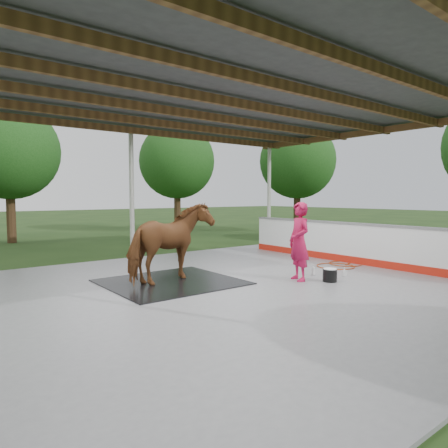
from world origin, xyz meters
TOP-DOWN VIEW (x-y plane):
  - ground at (0.00, 0.00)m, footprint 100.00×100.00m
  - concrete_slab at (0.00, 0.00)m, footprint 12.00×10.00m
  - pavilion_structure at (0.00, -0.00)m, footprint 12.60×10.60m
  - dasher_board at (4.60, 0.00)m, footprint 0.16×8.00m
  - tree_belt at (0.30, 0.90)m, footprint 28.00×28.00m
  - rubber_mat at (-0.75, 1.13)m, footprint 2.75×2.58m
  - horse at (-0.75, 1.13)m, footprint 2.22×1.45m
  - handler at (1.63, -0.45)m, footprint 0.59×0.74m
  - wash_bucket at (2.07, -0.96)m, footprint 0.31×0.31m
  - soap_bottle_a at (2.35, -0.26)m, footprint 0.10×0.10m
  - soap_bottle_b at (2.83, -0.80)m, footprint 0.13×0.13m
  - hose_coil at (3.99, 0.15)m, footprint 2.22×1.03m

SIDE VIEW (x-z plane):
  - ground at x=0.00m, z-range 0.00..0.00m
  - concrete_slab at x=0.00m, z-range 0.00..0.05m
  - rubber_mat at x=-0.75m, z-range 0.05..0.07m
  - hose_coil at x=3.99m, z-range 0.05..0.07m
  - soap_bottle_b at x=2.83m, z-range 0.05..0.26m
  - soap_bottle_a at x=2.35m, z-range 0.05..0.31m
  - wash_bucket at x=2.07m, z-range 0.05..0.35m
  - dasher_board at x=4.60m, z-range 0.02..1.17m
  - handler at x=1.63m, z-range 0.05..1.81m
  - horse at x=-0.75m, z-range 0.07..1.80m
  - tree_belt at x=0.30m, z-range 0.89..6.69m
  - pavilion_structure at x=0.00m, z-range 1.94..5.99m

